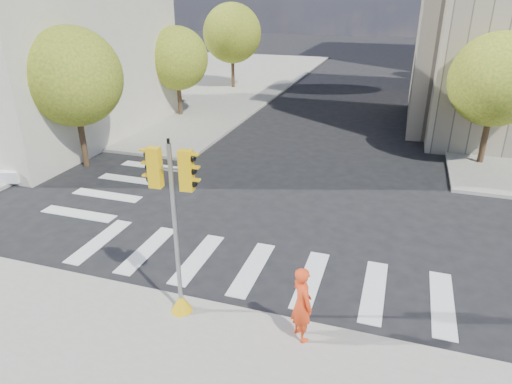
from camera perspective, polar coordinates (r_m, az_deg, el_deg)
ground at (r=15.58m, az=2.20°, el=-5.79°), size 160.00×160.00×0.00m
sidewalk_far_left at (r=46.28m, az=-13.36°, el=13.69°), size 28.00×40.00×0.15m
tree_lw_near at (r=22.42m, az=-21.94°, el=13.19°), size 4.40×4.40×6.41m
tree_lw_mid at (r=30.78m, az=-9.86°, el=16.12°), size 4.00×4.00×5.77m
tree_lw_far at (r=39.79m, az=-3.01°, el=19.21°), size 4.80×4.80×6.95m
tree_re_near at (r=23.67m, az=27.89°, el=12.28°), size 4.20×4.20×6.16m
tree_re_mid at (r=35.44m, az=25.28°, el=16.24°), size 4.60×4.60×6.66m
tree_re_far at (r=47.38m, az=23.77°, el=17.27°), size 4.00×4.00×5.88m
lamp_near at (r=27.59m, az=28.00°, el=14.67°), size 0.35×0.18×8.11m
lamp_far at (r=41.41m, az=25.24°, el=17.36°), size 0.35×0.18×8.11m
traffic_signal at (r=11.20m, az=-9.90°, el=-6.49°), size 1.07×0.56×4.61m
photographer at (r=10.85m, az=5.76°, el=-13.71°), size 0.81×0.82×1.91m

